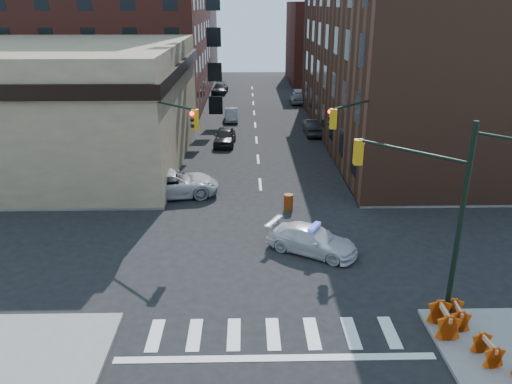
{
  "coord_description": "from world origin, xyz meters",
  "views": [
    {
      "loc": [
        -0.99,
        -22.68,
        11.88
      ],
      "look_at": [
        -0.45,
        2.73,
        2.2
      ],
      "focal_mm": 35.0,
      "sensor_mm": 36.0,
      "label": 1
    }
  ],
  "objects_px": {
    "pickup": "(172,184)",
    "barricade_nw_a": "(115,188)",
    "police_car": "(312,240)",
    "pedestrian_a": "(102,188)",
    "parked_car_wnear": "(225,136)",
    "barrel_bank": "(178,187)",
    "parked_car_wfar": "(231,115)",
    "barrel_road": "(288,202)",
    "barricade_se_a": "(456,316)",
    "parked_car_enear": "(313,127)",
    "pedestrian_b": "(103,186)"
  },
  "relations": [
    {
      "from": "barricade_nw_a",
      "to": "barrel_road",
      "type": "bearing_deg",
      "value": -13.49
    },
    {
      "from": "parked_car_wnear",
      "to": "barricade_se_a",
      "type": "relative_size",
      "value": 3.8
    },
    {
      "from": "parked_car_wnear",
      "to": "police_car",
      "type": "bearing_deg",
      "value": -72.72
    },
    {
      "from": "pickup",
      "to": "parked_car_wfar",
      "type": "height_order",
      "value": "pickup"
    },
    {
      "from": "pickup",
      "to": "barricade_nw_a",
      "type": "xyz_separation_m",
      "value": [
        -3.7,
        -0.14,
        -0.18
      ]
    },
    {
      "from": "parked_car_wfar",
      "to": "barrel_road",
      "type": "bearing_deg",
      "value": -82.16
    },
    {
      "from": "parked_car_wfar",
      "to": "pedestrian_b",
      "type": "xyz_separation_m",
      "value": [
        -7.59,
        -22.73,
        0.3
      ]
    },
    {
      "from": "parked_car_enear",
      "to": "barricade_nw_a",
      "type": "relative_size",
      "value": 3.42
    },
    {
      "from": "police_car",
      "to": "parked_car_enear",
      "type": "height_order",
      "value": "parked_car_enear"
    },
    {
      "from": "parked_car_wnear",
      "to": "pedestrian_a",
      "type": "height_order",
      "value": "pedestrian_a"
    },
    {
      "from": "pickup",
      "to": "parked_car_wnear",
      "type": "relative_size",
      "value": 1.38
    },
    {
      "from": "pickup",
      "to": "barricade_nw_a",
      "type": "distance_m",
      "value": 3.71
    },
    {
      "from": "parked_car_enear",
      "to": "barricade_se_a",
      "type": "xyz_separation_m",
      "value": [
        1.59,
        -30.56,
        -0.18
      ]
    },
    {
      "from": "barrel_bank",
      "to": "barricade_se_a",
      "type": "height_order",
      "value": "barricade_se_a"
    },
    {
      "from": "barricade_se_a",
      "to": "barricade_nw_a",
      "type": "relative_size",
      "value": 0.85
    },
    {
      "from": "police_car",
      "to": "pedestrian_a",
      "type": "distance_m",
      "value": 13.94
    },
    {
      "from": "pedestrian_a",
      "to": "barricade_se_a",
      "type": "height_order",
      "value": "pedestrian_a"
    },
    {
      "from": "parked_car_wfar",
      "to": "barrel_bank",
      "type": "height_order",
      "value": "parked_car_wfar"
    },
    {
      "from": "parked_car_wfar",
      "to": "barricade_se_a",
      "type": "bearing_deg",
      "value": -76.91
    },
    {
      "from": "parked_car_wfar",
      "to": "pedestrian_b",
      "type": "bearing_deg",
      "value": -110.05
    },
    {
      "from": "parked_car_wnear",
      "to": "barricade_nw_a",
      "type": "xyz_separation_m",
      "value": [
        -6.65,
        -12.67,
        -0.09
      ]
    },
    {
      "from": "parked_car_enear",
      "to": "pedestrian_b",
      "type": "height_order",
      "value": "pedestrian_b"
    },
    {
      "from": "pickup",
      "to": "barrel_bank",
      "type": "bearing_deg",
      "value": -42.32
    },
    {
      "from": "parked_car_enear",
      "to": "barrel_bank",
      "type": "bearing_deg",
      "value": 53.95
    },
    {
      "from": "parked_car_enear",
      "to": "pedestrian_b",
      "type": "xyz_separation_m",
      "value": [
        -15.59,
        -16.65,
        0.18
      ]
    },
    {
      "from": "parked_car_wnear",
      "to": "barricade_nw_a",
      "type": "height_order",
      "value": "parked_car_wnear"
    },
    {
      "from": "pickup",
      "to": "parked_car_wfar",
      "type": "xyz_separation_m",
      "value": [
        3.3,
        22.13,
        -0.19
      ]
    },
    {
      "from": "barrel_bank",
      "to": "pedestrian_b",
      "type": "bearing_deg",
      "value": -166.77
    },
    {
      "from": "parked_car_wnear",
      "to": "parked_car_wfar",
      "type": "bearing_deg",
      "value": 91.09
    },
    {
      "from": "pedestrian_a",
      "to": "barrel_road",
      "type": "bearing_deg",
      "value": 36.91
    },
    {
      "from": "barrel_bank",
      "to": "pickup",
      "type": "bearing_deg",
      "value": -121.88
    },
    {
      "from": "parked_car_wnear",
      "to": "barrel_road",
      "type": "xyz_separation_m",
      "value": [
        4.44,
        -15.03,
        -0.25
      ]
    },
    {
      "from": "parked_car_wnear",
      "to": "barricade_se_a",
      "type": "height_order",
      "value": "parked_car_wnear"
    },
    {
      "from": "parked_car_enear",
      "to": "barricade_nw_a",
      "type": "xyz_separation_m",
      "value": [
        -15.0,
        -16.19,
        -0.11
      ]
    },
    {
      "from": "pickup",
      "to": "barricade_nw_a",
      "type": "height_order",
      "value": "pickup"
    },
    {
      "from": "pedestrian_b",
      "to": "parked_car_enear",
      "type": "bearing_deg",
      "value": 44.03
    },
    {
      "from": "barricade_se_a",
      "to": "barrel_bank",
      "type": "bearing_deg",
      "value": 44.71
    },
    {
      "from": "pickup",
      "to": "barrel_road",
      "type": "height_order",
      "value": "pickup"
    },
    {
      "from": "parked_car_wfar",
      "to": "pedestrian_b",
      "type": "distance_m",
      "value": 23.96
    },
    {
      "from": "pickup",
      "to": "parked_car_wnear",
      "type": "distance_m",
      "value": 12.88
    },
    {
      "from": "barrel_bank",
      "to": "barricade_se_a",
      "type": "bearing_deg",
      "value": -49.97
    },
    {
      "from": "parked_car_wfar",
      "to": "barricade_nw_a",
      "type": "relative_size",
      "value": 2.89
    },
    {
      "from": "pedestrian_b",
      "to": "barricade_nw_a",
      "type": "height_order",
      "value": "pedestrian_b"
    },
    {
      "from": "barrel_bank",
      "to": "barricade_nw_a",
      "type": "distance_m",
      "value": 4.05
    },
    {
      "from": "pedestrian_a",
      "to": "barricade_nw_a",
      "type": "distance_m",
      "value": 1.47
    },
    {
      "from": "parked_car_wnear",
      "to": "barrel_bank",
      "type": "relative_size",
      "value": 4.82
    },
    {
      "from": "parked_car_wfar",
      "to": "barrel_road",
      "type": "xyz_separation_m",
      "value": [
        4.08,
        -24.62,
        -0.15
      ]
    },
    {
      "from": "police_car",
      "to": "pedestrian_b",
      "type": "height_order",
      "value": "pedestrian_b"
    },
    {
      "from": "police_car",
      "to": "barricade_se_a",
      "type": "bearing_deg",
      "value": -113.05
    },
    {
      "from": "barricade_se_a",
      "to": "barricade_nw_a",
      "type": "height_order",
      "value": "barricade_nw_a"
    }
  ]
}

